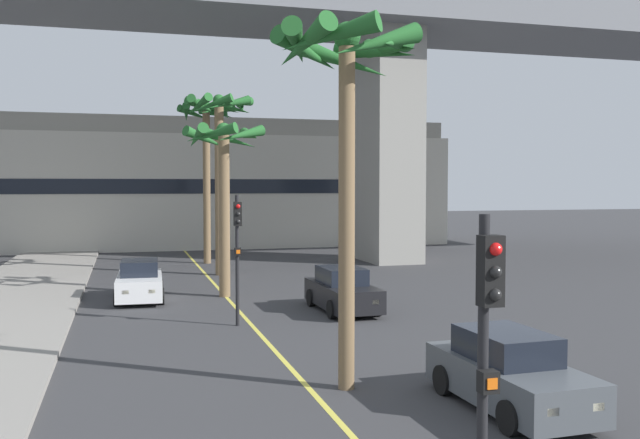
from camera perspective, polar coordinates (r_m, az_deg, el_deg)
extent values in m
cube|color=#DBCC4C|center=(24.50, -6.40, -7.77)|extent=(0.14, 56.00, 0.01)
cube|color=gray|center=(41.22, 5.67, 5.91)|extent=(2.80, 4.40, 13.44)
cube|color=beige|center=(52.27, -11.46, 2.25)|extent=(39.47, 8.00, 8.04)
cube|color=#9C998D|center=(52.43, -11.51, 7.31)|extent=(38.68, 7.20, 1.20)
cube|color=black|center=(48.26, -11.11, 2.69)|extent=(35.52, 0.04, 1.00)
cube|color=black|center=(24.97, 1.88, -6.21)|extent=(1.78, 4.13, 0.80)
cube|color=black|center=(25.01, 1.77, -4.62)|extent=(1.43, 2.08, 0.60)
cube|color=#F2EDCC|center=(23.25, 4.58, -6.77)|extent=(0.24, 0.08, 0.14)
cube|color=#F2EDCC|center=(22.93, 2.38, -6.90)|extent=(0.24, 0.08, 0.14)
cylinder|color=black|center=(24.11, 4.68, -7.17)|extent=(0.23, 0.64, 0.64)
cylinder|color=black|center=(23.57, 1.00, -7.40)|extent=(0.23, 0.64, 0.64)
cylinder|color=black|center=(26.45, 2.65, -6.27)|extent=(0.23, 0.64, 0.64)
cylinder|color=black|center=(25.97, -0.73, -6.44)|extent=(0.23, 0.64, 0.64)
cube|color=#4C5156|center=(14.82, 15.31, -12.64)|extent=(1.84, 4.15, 0.80)
cube|color=black|center=(14.77, 15.02, -9.97)|extent=(1.46, 2.10, 0.60)
cube|color=#F2EDCC|center=(13.51, 21.81, -14.05)|extent=(0.24, 0.09, 0.14)
cube|color=#F2EDCC|center=(12.96, 18.51, -14.73)|extent=(0.24, 0.09, 0.14)
cylinder|color=black|center=(14.36, 20.94, -14.32)|extent=(0.24, 0.65, 0.64)
cylinder|color=black|center=(13.45, 15.35, -15.41)|extent=(0.24, 0.65, 0.64)
cylinder|color=black|center=(16.34, 15.25, -12.12)|extent=(0.24, 0.65, 0.64)
cylinder|color=black|center=(15.55, 10.12, -12.84)|extent=(0.24, 0.65, 0.64)
cube|color=white|center=(28.21, -14.59, -5.26)|extent=(1.85, 4.16, 0.80)
cube|color=black|center=(28.27, -14.60, -3.85)|extent=(1.47, 2.10, 0.60)
cube|color=#F2EDCC|center=(26.21, -13.64, -5.75)|extent=(0.24, 0.09, 0.14)
cube|color=#F2EDCC|center=(26.23, -15.70, -5.77)|extent=(0.24, 0.09, 0.14)
cylinder|color=black|center=(26.98, -12.91, -6.16)|extent=(0.24, 0.65, 0.64)
cylinder|color=black|center=(27.02, -16.35, -6.19)|extent=(0.24, 0.65, 0.64)
cylinder|color=black|center=(29.50, -12.97, -5.39)|extent=(0.24, 0.65, 0.64)
cylinder|color=black|center=(29.53, -16.12, -5.42)|extent=(0.24, 0.65, 0.64)
cylinder|color=black|center=(8.05, 13.18, -14.66)|extent=(0.12, 0.12, 4.20)
cube|color=black|center=(7.61, 13.82, -4.11)|extent=(0.24, 0.20, 0.76)
sphere|color=red|center=(7.50, 14.22, -2.38)|extent=(0.14, 0.14, 0.14)
sphere|color=black|center=(7.53, 14.20, -4.20)|extent=(0.14, 0.14, 0.14)
sphere|color=black|center=(7.56, 14.18, -6.00)|extent=(0.14, 0.14, 0.14)
cube|color=black|center=(7.86, 13.64, -12.81)|extent=(0.20, 0.16, 0.24)
cube|color=orange|center=(7.80, 13.94, -12.95)|extent=(0.12, 0.03, 0.12)
cylinder|color=black|center=(22.35, -6.81, -3.37)|extent=(0.12, 0.12, 4.20)
cube|color=black|center=(22.10, -6.78, 0.46)|extent=(0.24, 0.20, 0.76)
sphere|color=red|center=(21.99, -6.74, 1.08)|extent=(0.14, 0.14, 0.14)
sphere|color=black|center=(22.00, -6.74, 0.45)|extent=(0.14, 0.14, 0.14)
sphere|color=black|center=(22.01, -6.73, -0.17)|extent=(0.14, 0.14, 0.14)
cube|color=black|center=(22.20, -6.77, -2.63)|extent=(0.20, 0.16, 0.24)
cube|color=orange|center=(22.12, -6.74, -2.65)|extent=(0.12, 0.03, 0.12)
cylinder|color=brown|center=(15.21, 2.20, 0.14)|extent=(0.36, 0.36, 7.59)
sphere|color=#236028|center=(15.53, 2.23, 14.84)|extent=(0.60, 0.60, 0.60)
cone|color=#236028|center=(15.97, 5.83, 13.79)|extent=(0.71, 2.23, 0.81)
cone|color=#236028|center=(16.34, 4.58, 13.53)|extent=(1.61, 2.06, 0.82)
cone|color=#236028|center=(16.52, 1.90, 12.86)|extent=(2.22, 0.92, 1.09)
cone|color=#236028|center=(16.11, -1.01, 13.53)|extent=(2.01, 1.68, 0.90)
cone|color=#236028|center=(15.57, -1.85, 14.10)|extent=(1.17, 2.21, 0.81)
cone|color=#236028|center=(14.94, -1.38, 14.17)|extent=(0.97, 2.23, 0.99)
cone|color=#236028|center=(14.50, 0.73, 14.83)|extent=(2.00, 1.69, 0.86)
cone|color=#236028|center=(14.60, 4.66, 14.25)|extent=(2.22, 1.03, 1.07)
cone|color=#236028|center=(15.24, 6.25, 14.22)|extent=(1.57, 2.08, 0.86)
cylinder|color=brown|center=(40.36, -9.28, 2.63)|extent=(0.42, 0.42, 8.77)
sphere|color=#236028|center=(40.60, -9.34, 9.05)|extent=(0.60, 0.60, 0.60)
cone|color=#236028|center=(40.68, -7.75, 8.57)|extent=(0.48, 2.27, 1.07)
cone|color=#236028|center=(41.51, -8.51, 8.57)|extent=(2.05, 1.75, 0.92)
cone|color=#236028|center=(41.47, -10.24, 8.51)|extent=(2.19, 1.50, 0.98)
cone|color=#236028|center=(40.54, -10.92, 8.55)|extent=(0.62, 2.29, 1.07)
cone|color=#236028|center=(39.52, -9.80, 8.93)|extent=(2.26, 1.29, 0.82)
cone|color=#236028|center=(39.65, -8.44, 8.87)|extent=(2.22, 1.42, 0.88)
cylinder|color=brown|center=(28.17, -7.86, 0.31)|extent=(0.45, 0.45, 6.55)
sphere|color=#236028|center=(28.23, -7.91, 7.27)|extent=(0.60, 0.60, 0.60)
cone|color=#236028|center=(28.46, -5.73, 6.88)|extent=(0.59, 2.26, 0.80)
cone|color=#236028|center=(29.26, -7.34, 6.49)|extent=(2.22, 1.28, 1.04)
cone|color=#236028|center=(29.05, -9.29, 6.51)|extent=(2.12, 1.55, 1.03)
cone|color=#236028|center=(27.93, -10.08, 6.66)|extent=(0.75, 2.27, 1.03)
cone|color=#236028|center=(27.24, -8.96, 6.90)|extent=(2.09, 1.63, 0.91)
cone|color=#236028|center=(27.34, -6.53, 6.89)|extent=(2.17, 1.46, 0.92)
cylinder|color=brown|center=(34.98, -8.25, 2.43)|extent=(0.46, 0.46, 8.55)
sphere|color=#236028|center=(35.23, -8.30, 9.65)|extent=(0.60, 0.60, 0.60)
cone|color=#236028|center=(35.26, -6.48, 9.16)|extent=(0.63, 2.29, 1.01)
cone|color=#236028|center=(36.02, -7.11, 9.03)|extent=(1.81, 2.00, 1.00)
cone|color=#236028|center=(36.30, -8.35, 9.06)|extent=(2.30, 0.67, 0.90)
cone|color=#236028|center=(35.98, -9.59, 9.08)|extent=(2.05, 1.75, 0.93)
cone|color=#236028|center=(35.46, -10.07, 9.20)|extent=(1.19, 2.28, 0.90)
cone|color=#236028|center=(34.68, -9.94, 9.21)|extent=(1.21, 2.26, 1.04)
cone|color=#236028|center=(34.15, -8.94, 9.27)|extent=(2.20, 1.42, 1.09)
cone|color=#236028|center=(34.21, -7.48, 9.40)|extent=(2.28, 1.13, 0.96)
cone|color=#236028|center=(34.51, -6.87, 9.50)|extent=(1.96, 1.86, 0.79)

